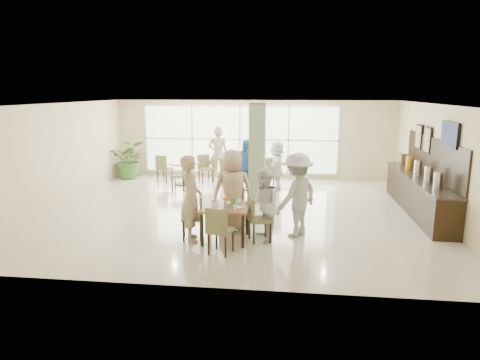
# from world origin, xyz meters

# --- Properties ---
(ground) EXTENTS (10.00, 10.00, 0.00)m
(ground) POSITION_xyz_m (0.00, 0.00, 0.00)
(ground) COLOR beige
(ground) RESTS_ON ground
(room_shell) EXTENTS (10.00, 10.00, 10.00)m
(room_shell) POSITION_xyz_m (0.00, 0.00, 1.70)
(room_shell) COLOR white
(room_shell) RESTS_ON ground
(window_bank) EXTENTS (7.00, 0.04, 7.00)m
(window_bank) POSITION_xyz_m (-0.50, 4.46, 1.40)
(window_bank) COLOR silver
(window_bank) RESTS_ON ground
(column) EXTENTS (0.45, 0.45, 2.80)m
(column) POSITION_xyz_m (0.40, 1.20, 1.40)
(column) COLOR #596747
(column) RESTS_ON ground
(main_table) EXTENTS (1.00, 1.00, 0.75)m
(main_table) POSITION_xyz_m (0.02, -2.24, 0.66)
(main_table) COLOR brown
(main_table) RESTS_ON ground
(round_table_left) EXTENTS (1.03, 1.03, 0.75)m
(round_table_left) POSITION_xyz_m (-2.22, 3.10, 0.56)
(round_table_left) COLOR brown
(round_table_left) RESTS_ON ground
(round_table_right) EXTENTS (1.07, 1.07, 0.75)m
(round_table_right) POSITION_xyz_m (0.07, 2.64, 0.57)
(round_table_right) COLOR brown
(round_table_right) RESTS_ON ground
(chairs_main_table) EXTENTS (2.01, 2.10, 0.95)m
(chairs_main_table) POSITION_xyz_m (0.03, -2.23, 0.47)
(chairs_main_table) COLOR brown
(chairs_main_table) RESTS_ON ground
(chairs_table_left) EXTENTS (2.04, 1.82, 0.95)m
(chairs_table_left) POSITION_xyz_m (-2.26, 3.05, 0.47)
(chairs_table_left) COLOR brown
(chairs_table_left) RESTS_ON ground
(chairs_table_right) EXTENTS (2.01, 1.79, 0.95)m
(chairs_table_right) POSITION_xyz_m (0.03, 2.60, 0.47)
(chairs_table_right) COLOR brown
(chairs_table_right) RESTS_ON ground
(tabletop_clutter) EXTENTS (0.72, 0.76, 0.21)m
(tabletop_clutter) POSITION_xyz_m (0.04, -2.26, 0.81)
(tabletop_clutter) COLOR white
(tabletop_clutter) RESTS_ON main_table
(buffet_counter) EXTENTS (0.64, 4.70, 1.95)m
(buffet_counter) POSITION_xyz_m (4.70, 0.51, 0.55)
(buffet_counter) COLOR black
(buffet_counter) RESTS_ON ground
(wall_tv) EXTENTS (0.06, 1.00, 0.58)m
(wall_tv) POSITION_xyz_m (4.94, -0.60, 2.15)
(wall_tv) COLOR black
(wall_tv) RESTS_ON ground
(framed_art_a) EXTENTS (0.05, 0.55, 0.70)m
(framed_art_a) POSITION_xyz_m (4.95, 1.00, 1.85)
(framed_art_a) COLOR black
(framed_art_a) RESTS_ON ground
(framed_art_b) EXTENTS (0.05, 0.55, 0.70)m
(framed_art_b) POSITION_xyz_m (4.95, 1.80, 1.85)
(framed_art_b) COLOR black
(framed_art_b) RESTS_ON ground
(potted_plant) EXTENTS (1.50, 1.50, 1.39)m
(potted_plant) POSITION_xyz_m (-4.43, 3.85, 0.70)
(potted_plant) COLOR #366528
(potted_plant) RESTS_ON ground
(teen_left) EXTENTS (0.63, 0.77, 1.83)m
(teen_left) POSITION_xyz_m (-0.70, -2.32, 0.92)
(teen_left) COLOR tan
(teen_left) RESTS_ON ground
(teen_far) EXTENTS (1.03, 0.78, 1.86)m
(teen_far) POSITION_xyz_m (0.08, -1.54, 0.93)
(teen_far) COLOR tan
(teen_far) RESTS_ON ground
(teen_right) EXTENTS (0.80, 0.91, 1.56)m
(teen_right) POSITION_xyz_m (0.82, -2.19, 0.78)
(teen_right) COLOR white
(teen_right) RESTS_ON ground
(teen_standing) EXTENTS (1.28, 1.35, 1.84)m
(teen_standing) POSITION_xyz_m (1.51, -1.76, 0.92)
(teen_standing) COLOR #AAAAAC
(teen_standing) RESTS_ON ground
(adult_a) EXTENTS (1.11, 0.81, 1.69)m
(adult_a) POSITION_xyz_m (-0.01, 1.87, 0.85)
(adult_a) COLOR #3C74B6
(adult_a) RESTS_ON ground
(adult_b) EXTENTS (0.70, 1.47, 1.55)m
(adult_b) POSITION_xyz_m (0.91, 2.74, 0.78)
(adult_b) COLOR white
(adult_b) RESTS_ON ground
(adult_standing) EXTENTS (0.75, 0.53, 1.93)m
(adult_standing) POSITION_xyz_m (-1.17, 3.73, 0.96)
(adult_standing) COLOR tan
(adult_standing) RESTS_ON ground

